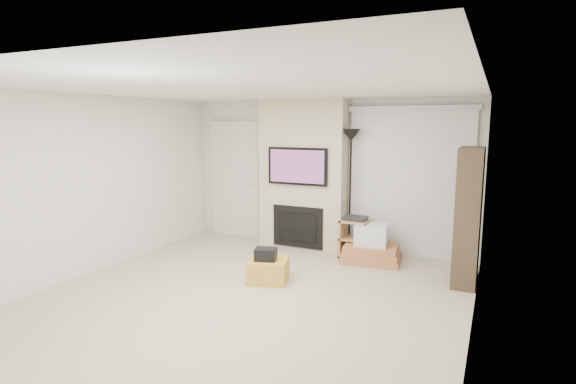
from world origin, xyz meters
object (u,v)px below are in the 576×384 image
at_px(ottoman, 269,270).
at_px(floor_lamp, 351,156).
at_px(bookshelf, 468,216).
at_px(av_stand, 355,236).
at_px(box_stack, 371,247).

xyz_separation_m(ottoman, floor_lamp, (0.57, 1.76, 1.44)).
distance_m(ottoman, bookshelf, 2.74).
distance_m(ottoman, av_stand, 1.72).
relative_size(ottoman, floor_lamp, 0.25).
xyz_separation_m(ottoman, box_stack, (1.03, 1.42, 0.07)).
distance_m(box_stack, bookshelf, 1.57).
bearing_deg(ottoman, box_stack, 54.00).
bearing_deg(av_stand, box_stack, -22.11).
bearing_deg(box_stack, bookshelf, -14.05).
bearing_deg(floor_lamp, ottoman, -108.00).
xyz_separation_m(floor_lamp, av_stand, (0.17, -0.22, -1.24)).
bearing_deg(av_stand, ottoman, -115.75).
xyz_separation_m(floor_lamp, box_stack, (0.46, -0.34, -1.37)).
height_order(box_stack, bookshelf, bookshelf).
bearing_deg(bookshelf, ottoman, -155.85).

